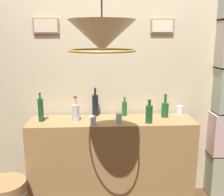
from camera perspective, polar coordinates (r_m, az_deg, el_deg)
panelled_rear_partition at (r=2.99m, az=-0.35°, el=3.84°), size 3.10×0.15×2.59m
bar_shelf_unit at (r=2.98m, az=-0.05°, el=-13.95°), size 1.75×0.43×1.00m
liquor_bottle_vermouth at (r=2.93m, az=2.73°, el=-2.24°), size 0.05×0.05×0.22m
liquor_bottle_brandy at (r=2.76m, az=-7.90°, el=-3.02°), size 0.08×0.08×0.26m
liquor_bottle_mezcal at (r=2.70m, az=8.04°, el=-3.30°), size 0.07×0.07×0.25m
liquor_bottle_port at (r=2.92m, az=-3.65°, el=-1.49°), size 0.07×0.07×0.32m
liquor_bottle_rye at (r=2.81m, az=-15.20°, el=-2.46°), size 0.06×0.06×0.30m
liquor_bottle_gin at (r=2.93m, az=11.40°, el=-2.40°), size 0.08×0.08×0.26m
glass_tumbler_rocks at (r=2.68m, az=1.53°, el=-4.37°), size 0.06×0.06×0.11m
glass_tumbler_highball at (r=2.65m, az=-4.21°, el=-4.88°), size 0.07×0.07×0.08m
glass_tumbler_shot at (r=3.08m, az=14.42°, el=-2.56°), size 0.08×0.08×0.10m
pendant_lamp at (r=1.95m, az=-2.19°, el=13.14°), size 0.50×0.50×0.54m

